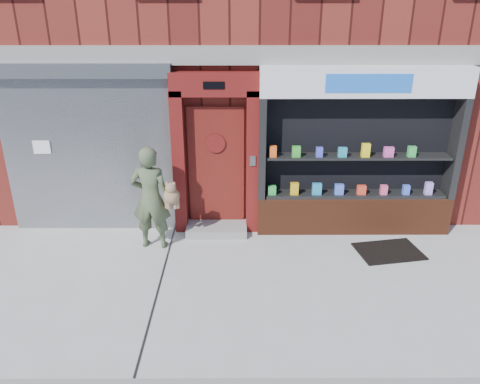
{
  "coord_description": "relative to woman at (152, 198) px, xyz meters",
  "views": [
    {
      "loc": [
        -0.35,
        -5.99,
        4.04
      ],
      "look_at": [
        -0.32,
        1.0,
        1.11
      ],
      "focal_mm": 35.0,
      "sensor_mm": 36.0,
      "label": 1
    }
  ],
  "objects": [
    {
      "name": "red_door_bay",
      "position": [
        1.06,
        0.64,
        0.55
      ],
      "size": [
        1.52,
        0.58,
        2.9
      ],
      "color": "#5E1110",
      "rests_on": "ground"
    },
    {
      "name": "shutter_bay",
      "position": [
        -1.19,
        0.7,
        0.81
      ],
      "size": [
        3.1,
        0.3,
        3.04
      ],
      "color": "gray",
      "rests_on": "ground"
    },
    {
      "name": "doormat",
      "position": [
        4.03,
        -0.24,
        -0.9
      ],
      "size": [
        1.18,
        0.92,
        0.03
      ],
      "primitive_type": "cube",
      "rotation": [
        0.0,
        0.0,
        0.18
      ],
      "color": "black",
      "rests_on": "ground"
    },
    {
      "name": "woman",
      "position": [
        0.0,
        0.0,
        0.0
      ],
      "size": [
        0.85,
        0.48,
        1.81
      ],
      "color": "#495739",
      "rests_on": "ground"
    },
    {
      "name": "ground",
      "position": [
        1.81,
        -1.22,
        -0.91
      ],
      "size": [
        80.0,
        80.0,
        0.0
      ],
      "primitive_type": "plane",
      "color": "#9E9E99",
      "rests_on": "ground"
    },
    {
      "name": "pharmacy_bay",
      "position": [
        3.56,
        0.59,
        0.46
      ],
      "size": [
        3.5,
        0.41,
        3.0
      ],
      "color": "#5E2A16",
      "rests_on": "ground"
    }
  ]
}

